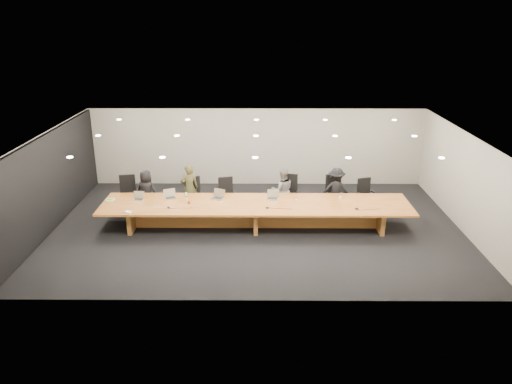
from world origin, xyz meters
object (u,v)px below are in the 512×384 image
at_px(chair_mid_right, 288,193).
at_px(person_c, 282,190).
at_px(amber_mug, 189,202).
at_px(paper_cup_near, 296,201).
at_px(chair_far_left, 128,194).
at_px(person_d, 336,190).
at_px(laptop_d, 272,195).
at_px(person_a, 147,191).
at_px(av_box, 128,212).
at_px(laptop_c, 217,194).
at_px(mic_left, 168,207).
at_px(mic_right, 357,208).
at_px(conference_table, 256,211).
at_px(mic_center, 267,207).
at_px(chair_mid_left, 227,195).
at_px(person_b, 189,188).
at_px(laptop_a, 138,196).
at_px(chair_right, 335,194).
at_px(chair_far_right, 367,195).
at_px(laptop_b, 170,194).
at_px(water_bottle, 186,196).
at_px(paper_cup_far, 340,198).

bearing_deg(chair_mid_right, person_c, -149.92).
relative_size(amber_mug, paper_cup_near, 1.10).
distance_m(chair_far_left, person_d, 6.59).
height_order(chair_mid_right, laptop_d, chair_mid_right).
relative_size(person_a, av_box, 7.23).
bearing_deg(laptop_d, laptop_c, -170.68).
height_order(mic_left, mic_right, mic_right).
relative_size(conference_table, person_c, 6.26).
bearing_deg(laptop_d, mic_center, -92.39).
bearing_deg(av_box, chair_mid_left, 56.49).
height_order(conference_table, paper_cup_near, paper_cup_near).
height_order(person_b, person_d, person_b).
bearing_deg(person_d, mic_left, 23.91).
height_order(amber_mug, av_box, amber_mug).
distance_m(person_c, paper_cup_near, 1.16).
bearing_deg(chair_far_left, laptop_a, -71.14).
bearing_deg(chair_right, person_a, 172.91).
distance_m(chair_right, person_a, 5.95).
height_order(laptop_c, av_box, laptop_c).
xyz_separation_m(conference_table, mic_right, (2.87, -0.41, 0.25)).
bearing_deg(person_d, chair_far_right, -169.06).
bearing_deg(person_b, laptop_b, 46.82).
xyz_separation_m(chair_far_right, laptop_d, (-3.02, -0.96, 0.35)).
xyz_separation_m(person_c, av_box, (-4.40, -1.94, 0.05)).
relative_size(person_d, laptop_b, 4.14).
relative_size(chair_mid_left, chair_mid_right, 0.92).
distance_m(chair_far_right, mic_right, 1.87).
height_order(chair_far_right, paper_cup_near, chair_far_right).
height_order(chair_right, laptop_d, chair_right).
relative_size(laptop_a, laptop_b, 0.90).
height_order(laptop_a, water_bottle, laptop_a).
relative_size(laptop_a, laptop_c, 0.88).
xyz_separation_m(chair_mid_right, paper_cup_near, (0.17, -1.16, 0.19)).
height_order(chair_mid_right, laptop_c, chair_mid_right).
height_order(av_box, mic_left, av_box).
bearing_deg(chair_right, chair_far_right, -3.91).
bearing_deg(paper_cup_near, conference_table, -173.62).
xyz_separation_m(chair_far_left, person_a, (0.61, -0.04, 0.10)).
bearing_deg(person_c, chair_right, 174.00).
bearing_deg(mic_right, mic_left, 179.31).
bearing_deg(laptop_a, laptop_c, 5.30).
relative_size(person_b, mic_right, 11.94).
xyz_separation_m(person_b, paper_cup_near, (3.30, -1.14, 0.01)).
xyz_separation_m(chair_far_left, av_box, (0.50, -1.96, 0.18)).
height_order(water_bottle, amber_mug, water_bottle).
relative_size(chair_mid_left, chair_far_right, 1.04).
bearing_deg(mic_center, chair_far_left, 160.01).
xyz_separation_m(conference_table, laptop_d, (0.49, 0.37, 0.36)).
bearing_deg(paper_cup_far, water_bottle, -179.26).
distance_m(person_c, laptop_d, 0.94).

